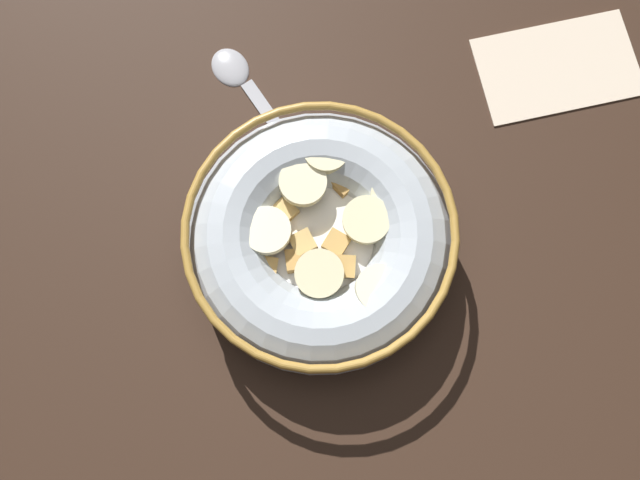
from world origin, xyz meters
The scene contains 4 objects.
ground_plane centered at (0.00, 0.00, -1.00)cm, with size 109.06×109.06×2.00cm, color #332116.
cereal_bowl centered at (0.04, 0.02, 3.07)cm, with size 18.68×18.68×5.69cm.
spoon centered at (-1.58, 13.93, 0.33)cm, with size 5.42×13.32×0.80cm.
folded_napkin centered at (22.18, 8.04, 0.15)cm, with size 12.36×7.42×0.30cm, color beige.
Camera 1 is at (-3.52, -10.75, 52.84)cm, focal length 41.14 mm.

